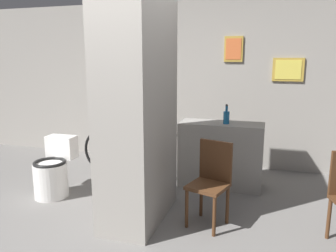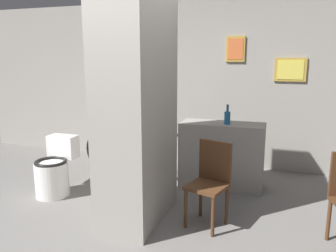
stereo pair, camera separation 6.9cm
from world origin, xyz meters
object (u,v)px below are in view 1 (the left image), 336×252
object	(u,v)px
bicycle	(138,153)
bottle_tall	(226,117)
toilet	(53,172)
chair_near_pillar	(211,180)

from	to	relation	value
bicycle	bottle_tall	size ratio (longest dim) A/B	6.81
toilet	chair_near_pillar	distance (m)	2.04
toilet	bicycle	world-z (taller)	bicycle
toilet	bottle_tall	bearing A→B (deg)	23.44
bicycle	chair_near_pillar	bearing A→B (deg)	-41.04
toilet	bottle_tall	world-z (taller)	bottle_tall
bottle_tall	bicycle	bearing A→B (deg)	177.64
chair_near_pillar	bicycle	xyz separation A→B (m)	(-1.25, 1.09, -0.12)
toilet	chair_near_pillar	bearing A→B (deg)	-4.21
bicycle	bottle_tall	distance (m)	1.40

